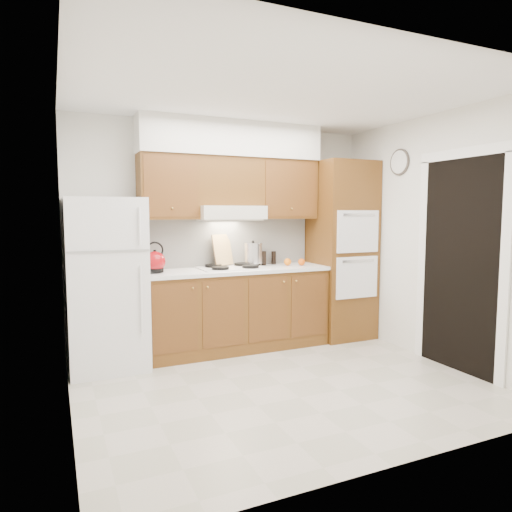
{
  "coord_description": "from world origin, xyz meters",
  "views": [
    {
      "loc": [
        -1.87,
        -3.61,
        1.58
      ],
      "look_at": [
        -0.06,
        0.45,
        1.15
      ],
      "focal_mm": 32.0,
      "sensor_mm": 36.0,
      "label": 1
    }
  ],
  "objects_px": {
    "stock_pot": "(253,253)",
    "oven_cabinet": "(341,250)",
    "fridge": "(106,284)",
    "kettle": "(155,262)"
  },
  "relations": [
    {
      "from": "fridge",
      "to": "oven_cabinet",
      "type": "bearing_deg",
      "value": 0.7
    },
    {
      "from": "fridge",
      "to": "kettle",
      "type": "distance_m",
      "value": 0.54
    },
    {
      "from": "oven_cabinet",
      "to": "kettle",
      "type": "bearing_deg",
      "value": 179.91
    },
    {
      "from": "fridge",
      "to": "stock_pot",
      "type": "height_order",
      "value": "fridge"
    },
    {
      "from": "stock_pot",
      "to": "oven_cabinet",
      "type": "bearing_deg",
      "value": -8.47
    },
    {
      "from": "kettle",
      "to": "oven_cabinet",
      "type": "bearing_deg",
      "value": 5.13
    },
    {
      "from": "fridge",
      "to": "stock_pot",
      "type": "xyz_separation_m",
      "value": [
        1.7,
        0.2,
        0.23
      ]
    },
    {
      "from": "fridge",
      "to": "stock_pot",
      "type": "relative_size",
      "value": 7.28
    },
    {
      "from": "kettle",
      "to": "stock_pot",
      "type": "distance_m",
      "value": 1.21
    },
    {
      "from": "kettle",
      "to": "stock_pot",
      "type": "bearing_deg",
      "value": 13.11
    }
  ]
}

